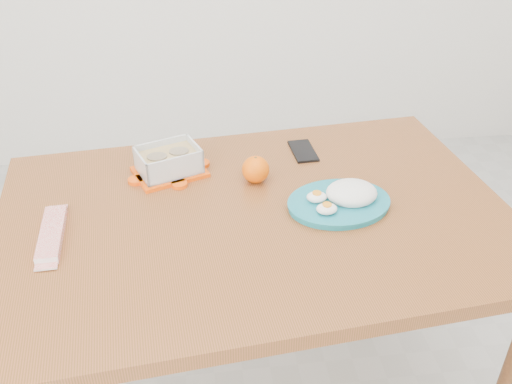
{
  "coord_description": "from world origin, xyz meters",
  "views": [
    {
      "loc": [
        -0.21,
        -1.12,
        1.59
      ],
      "look_at": [
        -0.06,
        0.07,
        0.81
      ],
      "focal_mm": 40.0,
      "sensor_mm": 36.0,
      "label": 1
    }
  ],
  "objects": [
    {
      "name": "orange_fruit",
      "position": [
        -0.05,
        0.22,
        0.79
      ],
      "size": [
        0.08,
        0.08,
        0.08
      ],
      "primitive_type": "sphere",
      "color": "orange",
      "rests_on": "dining_table"
    },
    {
      "name": "candy_bar",
      "position": [
        -0.57,
        0.03,
        0.76
      ],
      "size": [
        0.06,
        0.21,
        0.02
      ],
      "primitive_type": "cube",
      "rotation": [
        0.0,
        0.0,
        1.63
      ],
      "color": "red",
      "rests_on": "dining_table"
    },
    {
      "name": "food_container",
      "position": [
        -0.28,
        0.29,
        0.79
      ],
      "size": [
        0.23,
        0.2,
        0.08
      ],
      "rotation": [
        0.0,
        0.0,
        0.36
      ],
      "color": "#FF5207",
      "rests_on": "dining_table"
    },
    {
      "name": "rice_plate",
      "position": [
        0.16,
        0.07,
        0.77
      ],
      "size": [
        0.31,
        0.31,
        0.07
      ],
      "rotation": [
        0.0,
        0.0,
        0.15
      ],
      "color": "#187788",
      "rests_on": "dining_table"
    },
    {
      "name": "smartphone",
      "position": [
        0.12,
        0.37,
        0.75
      ],
      "size": [
        0.07,
        0.14,
        0.01
      ],
      "primitive_type": "cube",
      "rotation": [
        0.0,
        0.0,
        0.07
      ],
      "color": "black",
      "rests_on": "dining_table"
    },
    {
      "name": "dining_table",
      "position": [
        -0.06,
        0.07,
        0.66
      ],
      "size": [
        1.38,
        0.99,
        0.75
      ],
      "rotation": [
        0.0,
        0.0,
        0.1
      ],
      "color": "brown",
      "rests_on": "ground"
    }
  ]
}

